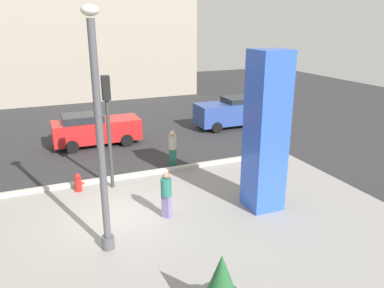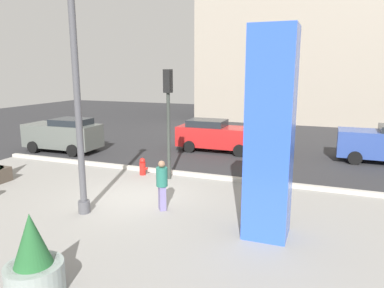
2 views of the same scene
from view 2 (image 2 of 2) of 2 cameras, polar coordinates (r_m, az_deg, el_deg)
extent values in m
plane|color=#2D2D30|center=(16.32, -1.80, -3.99)|extent=(60.00, 60.00, 0.00)
cube|color=gray|center=(11.33, -13.87, -11.53)|extent=(18.00, 10.00, 0.02)
cube|color=#B7B2A8|center=(15.52, -3.07, -4.52)|extent=(18.00, 0.24, 0.16)
cylinder|color=#4C4C51|center=(11.89, -16.73, -9.53)|extent=(0.36, 0.36, 0.40)
cylinder|color=#4C4C51|center=(11.19, -17.62, 4.95)|extent=(0.20, 0.20, 6.39)
cube|color=blue|center=(9.47, 12.30, 1.32)|extent=(1.15, 1.15, 5.48)
cylinder|color=gray|center=(8.24, -23.63, -19.03)|extent=(1.14, 1.14, 0.65)
cylinder|color=#382819|center=(8.09, -23.81, -17.17)|extent=(1.05, 1.05, 0.04)
cone|color=#235B2D|center=(7.85, -24.15, -13.62)|extent=(0.75, 0.75, 1.06)
cylinder|color=red|center=(15.48, -7.85, -3.91)|extent=(0.26, 0.26, 0.55)
sphere|color=red|center=(15.39, -7.88, -2.64)|extent=(0.24, 0.24, 0.24)
cylinder|color=red|center=(15.39, -7.29, -3.88)|extent=(0.12, 0.10, 0.10)
cylinder|color=#333833|center=(14.46, -3.73, 1.14)|extent=(0.14, 0.14, 3.53)
cube|color=black|center=(14.23, -3.85, 9.94)|extent=(0.28, 0.32, 0.90)
sphere|color=yellow|center=(14.38, -3.56, 9.96)|extent=(0.18, 0.18, 0.18)
cube|color=#565B56|center=(20.90, -19.83, 1.29)|extent=(4.17, 1.85, 1.24)
cube|color=#1E2328|center=(20.40, -18.63, 3.36)|extent=(1.90, 1.59, 0.33)
cylinder|color=black|center=(21.20, -23.89, -0.46)|extent=(0.65, 0.24, 0.64)
cylinder|color=black|center=(22.47, -20.86, 0.42)|extent=(0.65, 0.24, 0.64)
cylinder|color=black|center=(19.55, -18.42, -1.00)|extent=(0.65, 0.24, 0.64)
cylinder|color=black|center=(20.92, -15.50, -0.03)|extent=(0.65, 0.24, 0.64)
cylinder|color=black|center=(18.68, 24.45, -2.03)|extent=(0.64, 0.22, 0.64)
cylinder|color=black|center=(20.39, 24.20, -0.93)|extent=(0.64, 0.22, 0.64)
cube|color=red|center=(19.79, 4.26, 1.18)|extent=(4.50, 1.75, 1.08)
cube|color=#1E2328|center=(19.88, 2.43, 3.35)|extent=(2.03, 1.53, 0.36)
cylinder|color=black|center=(20.36, 8.70, -0.04)|extent=(0.64, 0.22, 0.64)
cylinder|color=black|center=(18.71, 7.53, -1.05)|extent=(0.64, 0.22, 0.64)
cylinder|color=black|center=(21.12, 1.31, 0.51)|extent=(0.64, 0.22, 0.64)
cylinder|color=black|center=(19.53, -0.42, -0.41)|extent=(0.64, 0.22, 0.64)
cube|color=#236656|center=(14.95, 8.78, -3.92)|extent=(0.34, 0.33, 0.84)
cylinder|color=#B2AD9E|center=(14.77, 8.87, -1.16)|extent=(0.51, 0.51, 0.63)
sphere|color=beige|center=(14.68, 8.92, 0.48)|extent=(0.23, 0.23, 0.23)
cube|color=slate|center=(11.59, -4.75, -8.54)|extent=(0.33, 0.34, 0.80)
cylinder|color=#236656|center=(11.37, -4.80, -5.20)|extent=(0.51, 0.51, 0.60)
sphere|color=#8C664C|center=(11.26, -4.84, -3.20)|extent=(0.22, 0.22, 0.22)
camera|label=1|loc=(8.69, -78.98, 15.42)|focal=35.39mm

